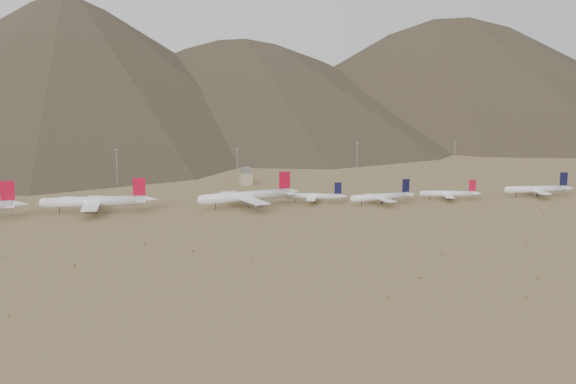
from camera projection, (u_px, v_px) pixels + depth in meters
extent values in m
plane|color=olive|center=(228.00, 219.00, 429.77)|extent=(3000.00, 3000.00, 0.00)
cone|color=white|center=(19.00, 204.00, 432.01)|extent=(10.63, 6.02, 5.31)
cube|color=white|center=(10.00, 204.00, 430.70)|extent=(6.53, 20.20, 0.35)
cube|color=#B70B2A|center=(7.00, 191.00, 429.18)|extent=(7.44, 1.06, 10.47)
cylinder|color=white|center=(94.00, 201.00, 445.60)|extent=(54.26, 8.65, 5.58)
sphere|color=white|center=(44.00, 203.00, 441.31)|extent=(5.47, 5.47, 5.47)
cone|color=white|center=(149.00, 199.00, 450.34)|extent=(10.00, 5.57, 5.02)
cube|color=white|center=(92.00, 203.00, 445.56)|extent=(11.45, 49.94, 0.70)
cube|color=white|center=(141.00, 199.00, 449.63)|extent=(5.93, 19.07, 0.33)
cube|color=#B70B2A|center=(139.00, 187.00, 448.33)|extent=(7.04, 0.90, 9.91)
cylinder|color=black|center=(60.00, 211.00, 443.33)|extent=(0.36, 0.36, 3.78)
cylinder|color=black|center=(97.00, 209.00, 447.87)|extent=(0.45, 0.45, 3.78)
cylinder|color=black|center=(96.00, 210.00, 445.15)|extent=(0.45, 0.45, 3.78)
ellipsoid|color=white|center=(68.00, 199.00, 443.13)|extent=(17.50, 5.16, 3.35)
cylinder|color=slate|center=(94.00, 202.00, 455.43)|extent=(5.54, 2.82, 2.51)
cylinder|color=slate|center=(91.00, 209.00, 436.12)|extent=(5.54, 2.82, 2.51)
cylinder|color=slate|center=(95.00, 200.00, 464.12)|extent=(5.54, 2.82, 2.51)
cylinder|color=slate|center=(90.00, 212.00, 427.43)|extent=(5.54, 2.82, 2.51)
cylinder|color=white|center=(246.00, 196.00, 463.19)|extent=(54.06, 19.68, 5.63)
sphere|color=white|center=(202.00, 200.00, 450.70)|extent=(5.52, 5.52, 5.52)
cone|color=white|center=(293.00, 192.00, 477.12)|extent=(10.79, 7.45, 5.07)
cube|color=white|center=(244.00, 198.00, 462.83)|extent=(21.47, 50.48, 0.70)
cube|color=white|center=(286.00, 192.00, 475.10)|extent=(9.69, 19.60, 0.34)
cube|color=#B70B2A|center=(285.00, 180.00, 473.46)|extent=(6.97, 2.34, 9.99)
cylinder|color=black|center=(216.00, 207.00, 455.19)|extent=(0.36, 0.36, 3.81)
cylinder|color=black|center=(247.00, 204.00, 465.67)|extent=(0.45, 0.45, 3.81)
cylinder|color=black|center=(249.00, 204.00, 463.21)|extent=(0.45, 0.45, 3.81)
ellipsoid|color=white|center=(224.00, 195.00, 456.45)|extent=(17.93, 8.63, 3.38)
cylinder|color=slate|center=(237.00, 198.00, 471.78)|extent=(5.92, 3.87, 2.53)
cylinder|color=slate|center=(252.00, 203.00, 454.31)|extent=(5.92, 3.87, 2.53)
cylinder|color=slate|center=(231.00, 195.00, 479.64)|extent=(5.92, 3.87, 2.53)
cylinder|color=slate|center=(259.00, 205.00, 446.45)|extent=(5.92, 3.87, 2.53)
cylinder|color=white|center=(313.00, 196.00, 478.76)|extent=(31.29, 13.74, 3.47)
sphere|color=white|center=(287.00, 196.00, 480.58)|extent=(3.40, 3.40, 3.40)
cone|color=white|center=(343.00, 196.00, 476.69)|extent=(6.45, 4.83, 3.12)
cube|color=white|center=(312.00, 197.00, 478.92)|extent=(13.79, 27.52, 0.43)
cube|color=white|center=(339.00, 196.00, 476.97)|extent=(6.12, 10.76, 0.21)
cube|color=black|center=(338.00, 188.00, 476.28)|extent=(4.02, 1.65, 6.84)
cylinder|color=black|center=(295.00, 201.00, 480.49)|extent=(0.36, 0.36, 2.37)
cylinder|color=black|center=(315.00, 201.00, 480.00)|extent=(0.46, 0.46, 2.37)
cylinder|color=black|center=(314.00, 201.00, 478.30)|extent=(0.46, 0.46, 2.37)
cylinder|color=slate|center=(313.00, 196.00, 486.57)|extent=(3.53, 2.52, 1.56)
cylinder|color=slate|center=(311.00, 201.00, 471.54)|extent=(3.53, 2.52, 1.56)
cylinder|color=white|center=(381.00, 197.00, 473.12)|extent=(36.39, 9.31, 3.93)
sphere|color=white|center=(353.00, 199.00, 466.67)|extent=(3.85, 3.85, 3.85)
cone|color=white|center=(411.00, 194.00, 480.29)|extent=(6.97, 4.47, 3.54)
cube|color=white|center=(380.00, 198.00, 472.95)|extent=(10.38, 31.55, 0.49)
cube|color=white|center=(407.00, 194.00, 479.25)|extent=(4.99, 12.15, 0.24)
cube|color=black|center=(406.00, 186.00, 478.13)|extent=(4.71, 1.06, 7.76)
cylinder|color=black|center=(361.00, 204.00, 469.13)|extent=(0.41, 0.41, 2.69)
cylinder|color=black|center=(381.00, 202.00, 474.80)|extent=(0.52, 0.52, 2.69)
cylinder|color=black|center=(383.00, 203.00, 472.99)|extent=(0.52, 0.52, 2.69)
cylinder|color=slate|center=(373.00, 197.00, 481.11)|extent=(3.85, 2.29, 1.77)
cylinder|color=slate|center=(387.00, 202.00, 465.10)|extent=(3.85, 2.29, 1.77)
cylinder|color=white|center=(448.00, 194.00, 488.59)|extent=(31.42, 11.40, 3.43)
sphere|color=white|center=(422.00, 193.00, 489.22)|extent=(3.36, 3.36, 3.36)
cone|color=white|center=(477.00, 193.00, 487.85)|extent=(6.29, 4.44, 3.09)
cube|color=white|center=(447.00, 194.00, 488.70)|extent=(11.82, 27.47, 0.43)
cube|color=white|center=(473.00, 193.00, 487.93)|extent=(5.38, 10.68, 0.21)
cube|color=#B70B2A|center=(472.00, 185.00, 487.21)|extent=(4.05, 1.35, 6.77)
cylinder|color=black|center=(430.00, 198.00, 489.48)|extent=(0.36, 0.36, 2.35)
cylinder|color=black|center=(449.00, 198.00, 489.87)|extent=(0.45, 0.45, 2.35)
cylinder|color=black|center=(449.00, 198.00, 488.17)|extent=(0.45, 0.45, 2.35)
cylinder|color=slate|center=(445.00, 194.00, 496.31)|extent=(3.45, 2.30, 1.54)
cylinder|color=slate|center=(449.00, 198.00, 481.35)|extent=(3.45, 2.30, 1.54)
cylinder|color=white|center=(537.00, 189.00, 500.44)|extent=(38.39, 7.45, 4.14)
sphere|color=white|center=(507.00, 190.00, 497.97)|extent=(4.06, 4.06, 4.06)
cone|color=white|center=(569.00, 188.00, 503.16)|extent=(7.17, 4.31, 3.73)
cube|color=white|center=(535.00, 190.00, 500.44)|extent=(8.93, 33.12, 0.52)
cube|color=white|center=(564.00, 188.00, 502.74)|extent=(4.50, 12.68, 0.25)
cube|color=black|center=(564.00, 179.00, 501.74)|extent=(4.98, 0.80, 8.18)
cylinder|color=black|center=(516.00, 195.00, 499.26)|extent=(0.44, 0.44, 2.84)
cylinder|color=black|center=(537.00, 194.00, 502.10)|extent=(0.55, 0.55, 2.84)
cylinder|color=black|center=(538.00, 195.00, 500.07)|extent=(0.55, 0.55, 2.84)
cylinder|color=slate|center=(529.00, 190.00, 509.57)|extent=(3.96, 2.19, 1.86)
cylinder|color=slate|center=(542.00, 194.00, 491.63)|extent=(3.96, 2.19, 1.86)
cube|color=tan|center=(246.00, 179.00, 551.25)|extent=(8.00, 8.00, 8.00)
cube|color=slate|center=(246.00, 170.00, 550.30)|extent=(6.00, 6.00, 4.00)
cylinder|color=gray|center=(117.00, 169.00, 540.39)|extent=(0.50, 0.50, 25.00)
cube|color=gray|center=(116.00, 150.00, 538.37)|extent=(2.00, 0.60, 0.80)
cylinder|color=gray|center=(237.00, 168.00, 545.01)|extent=(0.50, 0.50, 25.00)
cube|color=gray|center=(237.00, 149.00, 542.99)|extent=(2.00, 0.60, 0.80)
cylinder|color=gray|center=(357.00, 160.00, 586.36)|extent=(0.50, 0.50, 25.00)
cube|color=gray|center=(357.00, 143.00, 584.34)|extent=(2.00, 0.60, 0.80)
cylinder|color=gray|center=(455.00, 159.00, 592.81)|extent=(0.50, 0.50, 25.00)
cube|color=gray|center=(455.00, 142.00, 590.80)|extent=(2.00, 0.60, 0.80)
ellipsoid|color=brown|center=(62.00, 230.00, 400.73)|extent=(0.77, 0.77, 0.45)
ellipsoid|color=brown|center=(544.00, 214.00, 440.74)|extent=(0.87, 0.87, 0.74)
ellipsoid|color=brown|center=(88.00, 242.00, 372.98)|extent=(0.68, 0.68, 0.54)
ellipsoid|color=brown|center=(252.00, 257.00, 342.93)|extent=(0.82, 0.82, 0.59)
ellipsoid|color=brown|center=(200.00, 221.00, 422.89)|extent=(0.58, 0.58, 0.32)
ellipsoid|color=brown|center=(145.00, 243.00, 369.63)|extent=(0.85, 0.85, 0.75)
ellipsoid|color=brown|center=(75.00, 265.00, 329.77)|extent=(1.05, 1.05, 0.70)
ellipsoid|color=brown|center=(537.00, 277.00, 310.67)|extent=(0.91, 0.91, 0.62)
ellipsoid|color=brown|center=(326.00, 240.00, 377.90)|extent=(0.52, 0.52, 0.31)
ellipsoid|color=brown|center=(495.00, 252.00, 352.72)|extent=(0.56, 0.56, 0.43)
ellipsoid|color=brown|center=(9.00, 316.00, 263.42)|extent=(0.66, 0.66, 0.38)
ellipsoid|color=brown|center=(192.00, 251.00, 354.91)|extent=(0.90, 0.90, 0.77)
ellipsoid|color=brown|center=(527.00, 245.00, 367.19)|extent=(0.92, 0.92, 0.50)
ellipsoid|color=brown|center=(388.00, 296.00, 285.39)|extent=(0.60, 0.60, 0.48)
ellipsoid|color=brown|center=(441.00, 254.00, 349.88)|extent=(0.88, 0.88, 0.52)
ellipsoid|color=brown|center=(419.00, 278.00, 310.42)|extent=(1.02, 1.02, 0.64)
ellipsoid|color=brown|center=(526.00, 297.00, 284.18)|extent=(0.68, 0.68, 0.50)
ellipsoid|color=brown|center=(540.00, 208.00, 460.43)|extent=(0.77, 0.77, 0.65)
ellipsoid|color=brown|center=(2.00, 257.00, 343.04)|extent=(0.83, 0.83, 0.52)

